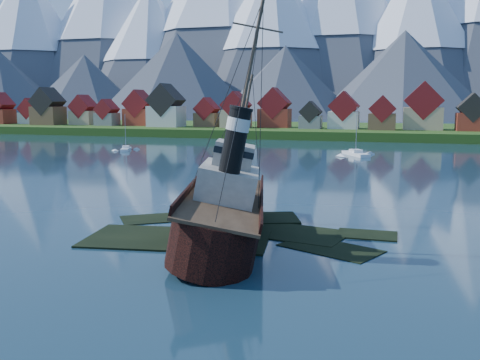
# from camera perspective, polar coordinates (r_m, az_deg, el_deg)

# --- Properties ---
(ground) EXTENTS (1400.00, 1400.00, 0.00)m
(ground) POSITION_cam_1_polar(r_m,az_deg,el_deg) (54.48, -2.95, -6.06)
(ground) COLOR #173041
(ground) RESTS_ON ground
(shoal) EXTENTS (31.71, 21.24, 1.14)m
(shoal) POSITION_cam_1_polar(r_m,az_deg,el_deg) (56.01, -0.49, -6.01)
(shoal) COLOR black
(shoal) RESTS_ON ground
(shore_bank) EXTENTS (600.00, 80.00, 3.20)m
(shore_bank) POSITION_cam_1_polar(r_m,az_deg,el_deg) (220.83, 11.89, 4.82)
(shore_bank) COLOR #203F12
(shore_bank) RESTS_ON ground
(seawall) EXTENTS (600.00, 2.50, 2.00)m
(seawall) POSITION_cam_1_polar(r_m,az_deg,el_deg) (183.07, 10.91, 4.11)
(seawall) COLOR #3F3D38
(seawall) RESTS_ON ground
(town) EXTENTS (250.96, 16.69, 17.30)m
(town) POSITION_cam_1_polar(r_m,az_deg,el_deg) (208.21, 2.36, 7.25)
(town) COLOR maroon
(town) RESTS_ON ground
(mountains) EXTENTS (965.00, 340.00, 205.00)m
(mountains) POSITION_cam_1_polar(r_m,az_deg,el_deg) (536.63, 14.93, 16.39)
(mountains) COLOR #2D333D
(mountains) RESTS_ON ground
(tugboat_wreck) EXTENTS (7.11, 30.62, 24.26)m
(tugboat_wreck) POSITION_cam_1_polar(r_m,az_deg,el_deg) (54.16, -1.84, -2.83)
(tugboat_wreck) COLOR black
(tugboat_wreck) RESTS_ON ground
(sailboat_c) EXTENTS (4.71, 8.19, 10.32)m
(sailboat_c) POSITION_cam_1_polar(r_m,az_deg,el_deg) (149.95, -12.07, 3.21)
(sailboat_c) COLOR white
(sailboat_c) RESTS_ON ground
(sailboat_e) EXTENTS (7.75, 10.75, 12.57)m
(sailboat_e) POSITION_cam_1_polar(r_m,az_deg,el_deg) (136.06, 12.23, 2.69)
(sailboat_e) COLOR white
(sailboat_e) RESTS_ON ground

